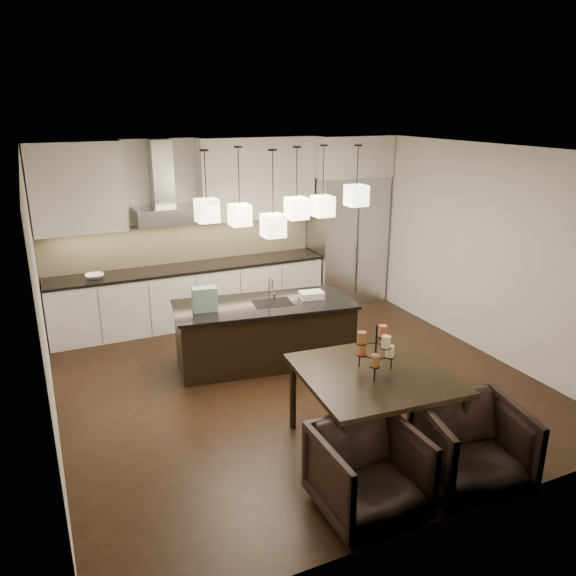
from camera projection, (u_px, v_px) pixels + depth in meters
name	position (u px, v px, depth m)	size (l,w,h in m)	color
floor	(295.00, 381.00, 6.99)	(5.50, 5.50, 0.02)	black
ceiling	(296.00, 149.00, 6.11)	(5.50, 5.50, 0.02)	white
wall_back	(221.00, 228.00, 8.94)	(5.50, 0.02, 2.80)	silver
wall_front	(454.00, 369.00, 4.17)	(5.50, 0.02, 2.80)	silver
wall_left	(39.00, 306.00, 5.46)	(0.02, 5.50, 2.80)	silver
wall_right	(478.00, 248.00, 7.65)	(0.02, 5.50, 2.80)	silver
refrigerator	(347.00, 240.00, 9.54)	(1.20, 0.72, 2.15)	#B7B7BA
fridge_panel	(349.00, 156.00, 9.11)	(1.26, 0.72, 0.65)	silver
lower_cabinets	(192.00, 296.00, 8.70)	(4.21, 0.62, 0.88)	silver
countertop	(190.00, 268.00, 8.56)	(4.21, 0.66, 0.04)	black
backsplash	(184.00, 242.00, 8.71)	(4.21, 0.02, 0.63)	tan
upper_cab_left	(77.00, 188.00, 7.70)	(1.25, 0.35, 1.25)	silver
upper_cab_right	(257.00, 178.00, 8.75)	(1.86, 0.35, 1.25)	silver
hood_canopy	(166.00, 215.00, 8.23)	(0.90, 0.52, 0.24)	#B7B7BA
hood_chimney	(161.00, 173.00, 8.14)	(0.30, 0.28, 0.96)	#B7B7BA
fruit_bowl	(95.00, 276.00, 7.95)	(0.26, 0.26, 0.06)	silver
island_body	(265.00, 334.00, 7.38)	(2.24, 0.90, 0.79)	black
island_top	(264.00, 304.00, 7.26)	(2.31, 0.97, 0.04)	black
faucet	(269.00, 288.00, 7.30)	(0.09, 0.22, 0.34)	silver
tote_bag	(205.00, 299.00, 6.94)	(0.30, 0.16, 0.30)	#1C5541
food_container	(311.00, 295.00, 7.43)	(0.30, 0.22, 0.09)	silver
dining_table	(373.00, 410.00, 5.51)	(1.38, 1.38, 0.83)	black
candelabra	(376.00, 349.00, 5.30)	(0.40, 0.40, 0.48)	black
candle_a	(390.00, 351.00, 5.37)	(0.08, 0.08, 0.11)	beige
candle_b	(362.00, 349.00, 5.41)	(0.08, 0.08, 0.11)	#C56039
candle_c	(375.00, 360.00, 5.17)	(0.08, 0.08, 0.11)	#955829
candle_d	(383.00, 331.00, 5.39)	(0.08, 0.08, 0.11)	#C56039
candle_e	(362.00, 338.00, 5.23)	(0.08, 0.08, 0.11)	#955829
candle_f	(386.00, 342.00, 5.14)	(0.08, 0.08, 0.11)	beige
armchair_left	(368.00, 473.00, 4.62)	(0.82, 0.84, 0.76)	black
armchair_right	(471.00, 446.00, 4.95)	(0.85, 0.88, 0.80)	black
pendant_a	(207.00, 210.00, 6.38)	(0.24, 0.24, 0.26)	#FFEFBA
pendant_b	(240.00, 215.00, 6.91)	(0.24, 0.24, 0.26)	#FFEFBA
pendant_c	(297.00, 208.00, 6.87)	(0.24, 0.24, 0.26)	#FFEFBA
pendant_d	(323.00, 206.00, 7.16)	(0.24, 0.24, 0.26)	#FFEFBA
pendant_e	(356.00, 195.00, 7.09)	(0.24, 0.24, 0.26)	#FFEFBA
pendant_f	(273.00, 226.00, 6.48)	(0.24, 0.24, 0.26)	#FFEFBA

